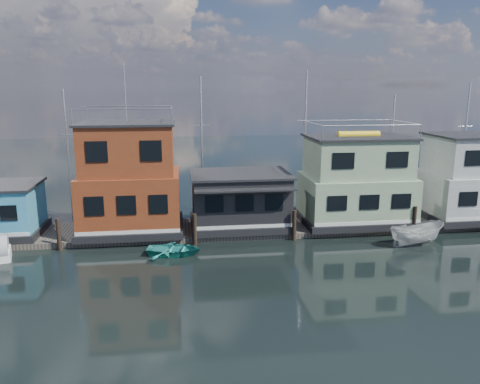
{
  "coord_description": "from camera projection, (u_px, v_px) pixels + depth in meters",
  "views": [
    {
      "loc": [
        -4.88,
        -21.7,
        10.77
      ],
      "look_at": [
        -0.49,
        12.0,
        3.0
      ],
      "focal_mm": 35.0,
      "sensor_mm": 36.0,
      "label": 1
    }
  ],
  "objects": [
    {
      "name": "ground",
      "position": [
        280.0,
        300.0,
        24.0
      ],
      "size": [
        160.0,
        160.0,
        0.0
      ],
      "primitive_type": "plane",
      "color": "black",
      "rests_on": "ground"
    },
    {
      "name": "dock",
      "position": [
        246.0,
        228.0,
        35.55
      ],
      "size": [
        48.0,
        5.0,
        0.4
      ],
      "primitive_type": "cube",
      "color": "#595147",
      "rests_on": "ground"
    },
    {
      "name": "houseboat_red",
      "position": [
        130.0,
        180.0,
        33.61
      ],
      "size": [
        7.4,
        5.9,
        11.86
      ],
      "color": "black",
      "rests_on": "dock"
    },
    {
      "name": "houseboat_dark",
      "position": [
        240.0,
        200.0,
        34.98
      ],
      "size": [
        7.4,
        6.1,
        4.06
      ],
      "color": "black",
      "rests_on": "dock"
    },
    {
      "name": "houseboat_green",
      "position": [
        356.0,
        182.0,
        35.87
      ],
      "size": [
        8.4,
        5.9,
        7.03
      ],
      "color": "black",
      "rests_on": "dock"
    },
    {
      "name": "houseboat_white",
      "position": [
        477.0,
        179.0,
        37.13
      ],
      "size": [
        8.4,
        5.9,
        6.66
      ],
      "color": "black",
      "rests_on": "dock"
    },
    {
      "name": "pilings",
      "position": [
        247.0,
        227.0,
        32.6
      ],
      "size": [
        42.28,
        0.28,
        2.2
      ],
      "color": "#2D2116",
      "rests_on": "ground"
    },
    {
      "name": "background_masts",
      "position": [
        291.0,
        147.0,
        40.76
      ],
      "size": [
        36.4,
        0.16,
        12.0
      ],
      "color": "silver",
      "rests_on": "ground"
    },
    {
      "name": "motorboat",
      "position": [
        417.0,
        234.0,
        32.1
      ],
      "size": [
        4.31,
        2.14,
        1.59
      ],
      "primitive_type": "imported",
      "rotation": [
        0.0,
        0.0,
        1.72
      ],
      "color": "silver",
      "rests_on": "ground"
    },
    {
      "name": "dinghy_teal",
      "position": [
        174.0,
        249.0,
        30.33
      ],
      "size": [
        3.9,
        3.05,
        0.74
      ],
      "primitive_type": "imported",
      "rotation": [
        0.0,
        0.0,
        1.42
      ],
      "color": "teal",
      "rests_on": "ground"
    }
  ]
}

